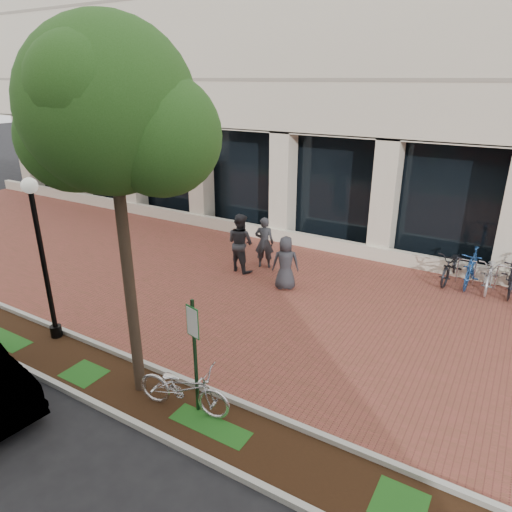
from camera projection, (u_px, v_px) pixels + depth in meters
The scene contains 13 objects.
ground at pixel (264, 295), 13.62m from camera, with size 120.00×120.00×0.00m, color black.
brick_plaza at pixel (264, 295), 13.62m from camera, with size 40.00×9.00×0.01m, color brown.
planting_strip at pixel (137, 392), 9.42m from camera, with size 40.00×1.50×0.01m, color black.
curb_plaza_side at pixel (162, 371), 10.00m from camera, with size 40.00×0.12×0.12m, color #AEADA4.
curb_street_side at pixel (109, 411), 8.81m from camera, with size 40.00×0.12×0.12m, color #AEADA4.
parking_sign at pixel (194, 343), 8.35m from camera, with size 0.34×0.07×2.41m.
lamppost at pixel (42, 252), 10.62m from camera, with size 0.36×0.36×4.02m.
street_tree at pixel (114, 119), 7.57m from camera, with size 3.51×2.92×7.07m.
locked_bicycle at pixel (184, 388), 8.75m from camera, with size 0.68×1.95×1.02m, color silver.
pedestrian_left at pixel (264, 243), 15.36m from camera, with size 0.65×0.42×1.77m, color #292A2E.
pedestrian_mid at pixel (240, 243), 15.04m from camera, with size 0.96×0.75×1.97m, color #2B2B30.
pedestrian_right at pixel (286, 263), 13.79m from camera, with size 0.82×0.53×1.67m, color #29292E.
bike_rack_cluster at pixel (491, 272), 13.86m from camera, with size 3.10×2.07×1.17m.
Camera 1 is at (6.10, -10.63, 6.06)m, focal length 32.00 mm.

